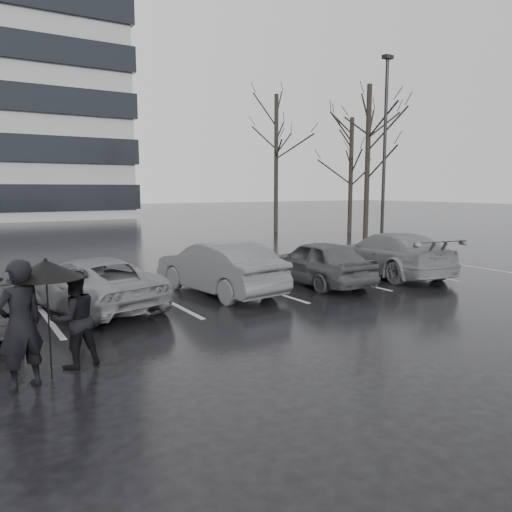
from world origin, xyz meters
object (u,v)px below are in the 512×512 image
Objects in this scene: pedestrian_right at (74,319)px; lamp_post at (384,162)px; car_east at (389,254)px; car_main at (319,262)px; tree_ne at (351,176)px; tree_north at (276,164)px; tree_east at (367,164)px; pedestrian_left at (20,325)px; car_west_b at (89,283)px; car_west_a at (219,268)px.

lamp_post is at bearing -163.16° from pedestrian_right.
car_east is 0.55× the size of lamp_post.
car_main is 10.16m from lamp_post.
pedestrian_right is at bearing -150.60° from lamp_post.
car_east is at bearing -127.45° from tree_ne.
tree_east is at bearing -81.87° from tree_north.
tree_ne is (12.20, 12.22, 2.85)m from car_main.
tree_ne is at bearing -165.29° from pedestrian_left.
car_east is 0.56× the size of tree_north.
pedestrian_left is at bearing 27.68° from car_east.
car_west_b is 3.90m from pedestrian_right.
tree_east is at bearing -158.60° from pedestrian_right.
car_east is at bearing 175.74° from pedestrian_left.
tree_ne is (2.50, 4.00, -0.50)m from tree_east.
tree_east is (17.90, 12.01, 3.10)m from pedestrian_left.
pedestrian_right is (-4.40, -3.71, 0.07)m from car_west_a.
car_west_a is 2.32× the size of pedestrian_left.
car_west_b is 15.47m from lamp_post.
tree_east reaches higher than pedestrian_right.
car_east is at bearing -129.86° from tree_east.
car_main is 9.04m from pedestrian_left.
tree_ne is at bearing -132.75° from car_main.
car_west_a is 19.45m from tree_ne.
car_west_a is 6.70m from pedestrian_left.
pedestrian_right reaches higher than car_west_b.
car_east reaches higher than car_west_a.
pedestrian_right is 0.22× the size of tree_ne.
tree_north reaches higher than tree_ne.
lamp_post is 8.06m from tree_ne.
pedestrian_right is (-10.28, -3.35, 0.07)m from car_east.
tree_ne reaches higher than car_west_b.
tree_east is at bearing 58.81° from lamp_post.
car_west_b is 2.38× the size of pedestrian_left.
tree_ne is (20.40, 16.01, 2.60)m from pedestrian_left.
tree_ne is (18.51, 11.77, 2.91)m from car_west_b.
tree_north reaches higher than pedestrian_right.
car_main is at bearing 162.24° from car_west_b.
car_west_a is 15.27m from tree_east.
tree_ne is at bearing 57.99° from tree_east.
tree_east is (16.01, 7.77, 3.41)m from car_west_b.
car_west_a is 5.89m from car_east.
tree_north is at bearing -136.15° from car_west_a.
pedestrian_left is 0.21× the size of tree_north.
car_west_a is 19.20m from tree_north.
pedestrian_right is at bearing -131.00° from tree_north.
car_east is 3.14× the size of pedestrian_right.
tree_north is (11.70, 14.80, 3.56)m from car_west_a.
car_east is 0.68× the size of tree_ne.
tree_east is at bearing -137.52° from car_main.
tree_north is (16.10, 18.51, 3.50)m from pedestrian_right.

